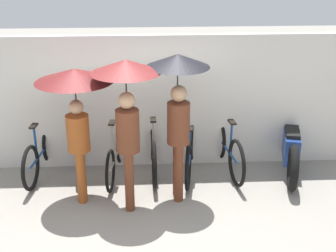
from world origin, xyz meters
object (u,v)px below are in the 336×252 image
at_px(parked_bicycle_5, 227,148).
at_px(pedestrian_center, 127,97).
at_px(parked_bicycle_0, 41,153).
at_px(parked_bicycle_4, 191,150).
at_px(pedestrian_leading, 76,96).
at_px(parked_bicycle_2, 116,155).
at_px(parked_bicycle_1, 78,154).
at_px(parked_bicycle_3, 153,151).
at_px(motorcycle, 291,148).
at_px(pedestrian_trailing, 178,92).

xyz_separation_m(parked_bicycle_5, pedestrian_center, (-1.57, -0.97, 1.24)).
bearing_deg(parked_bicycle_0, pedestrian_center, -118.41).
bearing_deg(parked_bicycle_4, pedestrian_center, 143.16).
distance_m(pedestrian_leading, pedestrian_center, 0.76).
bearing_deg(pedestrian_center, parked_bicycle_5, 30.01).
bearing_deg(parked_bicycle_5, pedestrian_center, 114.63).
bearing_deg(pedestrian_center, parked_bicycle_2, 103.16).
bearing_deg(pedestrian_leading, parked_bicycle_1, 96.06).
relative_size(parked_bicycle_0, parked_bicycle_2, 1.01).
xyz_separation_m(parked_bicycle_0, parked_bicycle_5, (3.02, -0.04, 0.02)).
xyz_separation_m(parked_bicycle_0, pedestrian_leading, (0.74, -0.75, 1.20)).
xyz_separation_m(parked_bicycle_2, pedestrian_center, (0.24, -0.90, 1.28)).
xyz_separation_m(parked_bicycle_1, pedestrian_center, (0.85, -0.92, 1.26)).
bearing_deg(parked_bicycle_3, pedestrian_leading, 123.19).
relative_size(parked_bicycle_3, motorcycle, 0.86).
bearing_deg(parked_bicycle_1, pedestrian_trailing, -125.28).
xyz_separation_m(parked_bicycle_3, pedestrian_leading, (-1.07, -0.72, 1.19)).
relative_size(parked_bicycle_1, pedestrian_center, 0.79).
bearing_deg(pedestrian_trailing, parked_bicycle_1, 152.81).
bearing_deg(parked_bicycle_0, parked_bicycle_1, -92.45).
distance_m(parked_bicycle_2, parked_bicycle_4, 1.21).
bearing_deg(parked_bicycle_0, pedestrian_leading, -128.78).
xyz_separation_m(parked_bicycle_2, parked_bicycle_3, (0.60, 0.07, 0.02)).
distance_m(parked_bicycle_1, parked_bicycle_3, 1.21).
bearing_deg(parked_bicycle_5, parked_bicycle_3, 82.63).
relative_size(pedestrian_center, motorcycle, 1.08).
height_order(parked_bicycle_1, motorcycle, parked_bicycle_1).
xyz_separation_m(pedestrian_center, pedestrian_trailing, (0.70, 0.21, -0.02)).
bearing_deg(parked_bicycle_0, parked_bicycle_2, -88.58).
distance_m(parked_bicycle_1, parked_bicycle_2, 0.61).
bearing_deg(parked_bicycle_3, pedestrian_center, 159.15).
bearing_deg(parked_bicycle_5, parked_bicycle_4, 86.94).
relative_size(parked_bicycle_2, parked_bicycle_3, 0.99).
height_order(parked_bicycle_4, pedestrian_trailing, pedestrian_trailing).
bearing_deg(pedestrian_trailing, parked_bicycle_3, 111.05).
xyz_separation_m(pedestrian_center, motorcycle, (2.61, 0.90, -1.23)).
relative_size(parked_bicycle_0, parked_bicycle_3, 1.00).
relative_size(parked_bicycle_3, pedestrian_leading, 0.87).
height_order(parked_bicycle_2, pedestrian_center, pedestrian_center).
height_order(parked_bicycle_4, parked_bicycle_5, parked_bicycle_5).
bearing_deg(parked_bicycle_1, parked_bicycle_0, 70.32).
relative_size(parked_bicycle_1, parked_bicycle_4, 0.92).
bearing_deg(pedestrian_leading, pedestrian_trailing, -8.01).
relative_size(parked_bicycle_3, pedestrian_trailing, 0.79).
distance_m(parked_bicycle_5, motorcycle, 1.04).
relative_size(parked_bicycle_2, motorcycle, 0.85).
relative_size(parked_bicycle_0, pedestrian_trailing, 0.79).
xyz_separation_m(pedestrian_trailing, motorcycle, (1.91, 0.69, -1.21)).
bearing_deg(parked_bicycle_4, pedestrian_leading, 120.99).
bearing_deg(parked_bicycle_5, pedestrian_leading, 100.15).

